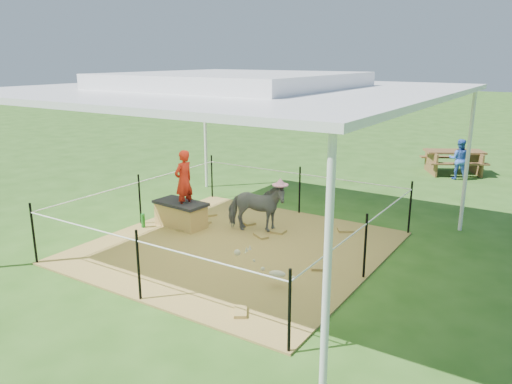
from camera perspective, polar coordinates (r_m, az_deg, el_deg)
The scene contains 13 objects.
ground at distance 8.53m, azimuth -2.19°, elevation -6.42°, with size 90.00×90.00×0.00m, color #2D5919.
hay_patch at distance 8.52m, azimuth -2.19°, elevation -6.32°, with size 4.60×4.60×0.03m, color brown.
canopy_tent at distance 7.94m, azimuth -2.39°, elevation 11.96°, with size 6.30×6.30×2.90m.
rope_fence at distance 8.31m, azimuth -2.23°, elevation -2.29°, with size 4.54×4.54×1.00m.
straw_bale at distance 9.55m, azimuth -8.57°, elevation -2.64°, with size 0.95×0.48×0.42m, color #B88843.
dark_cloth at distance 9.48m, azimuth -8.62°, elevation -1.26°, with size 1.02×0.53×0.05m, color black.
woman at distance 9.28m, azimuth -8.29°, elevation 1.88°, with size 0.42×0.27×1.15m, color red.
green_bottle at distance 9.63m, azimuth -12.78°, elevation -3.20°, with size 0.07×0.07×0.27m, color #19731D.
pony at distance 9.07m, azimuth 0.00°, elevation -1.79°, with size 0.49×1.09×0.92m, color #49494E.
pink_hat at distance 8.93m, azimuth 0.00°, elevation 1.44°, with size 0.29×0.29×0.13m, color pink.
foal at distance 7.03m, azimuth 2.45°, elevation -9.15°, with size 0.77×0.43×0.43m, color beige, non-canonical shape.
picnic_table_near at distance 14.86m, azimuth 21.62°, elevation 3.20°, with size 1.55×1.12×0.64m, color brown.
distant_person at distance 14.17m, azimuth 22.19°, elevation 3.49°, with size 0.52×0.41×1.07m, color blue.
Camera 1 is at (4.54, -6.50, 3.14)m, focal length 35.00 mm.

